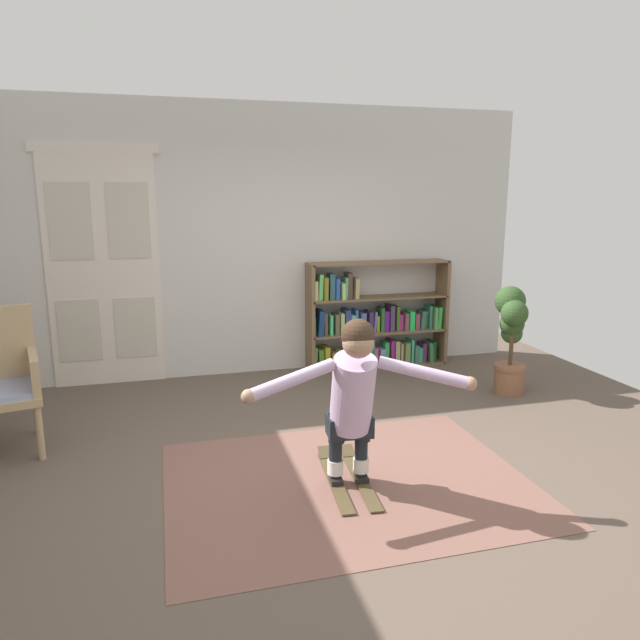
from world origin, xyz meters
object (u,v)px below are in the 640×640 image
bookshelf (373,324)px  person_skier (353,392)px  potted_plant (511,330)px  skis_pair (347,477)px

bookshelf → person_skier: 2.96m
potted_plant → person_skier: person_skier is taller
skis_pair → person_skier: 0.70m
potted_plant → skis_pair: (-2.14, -1.37, -0.61)m
person_skier → bookshelf: bearing=67.2°
bookshelf → skis_pair: bearing=-113.8°
potted_plant → skis_pair: potted_plant is taller
bookshelf → person_skier: bearing=-112.8°
person_skier → potted_plant: bearing=35.3°
bookshelf → potted_plant: bearing=-49.6°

